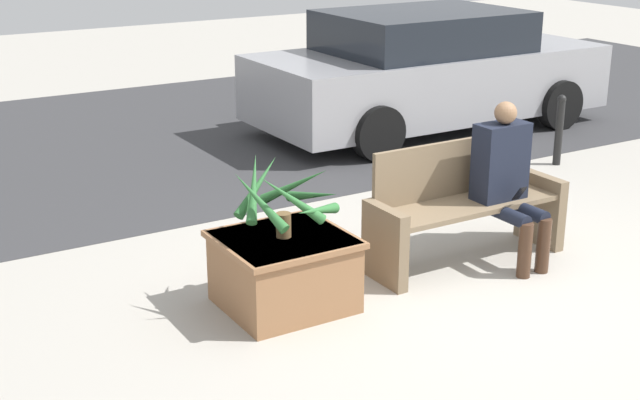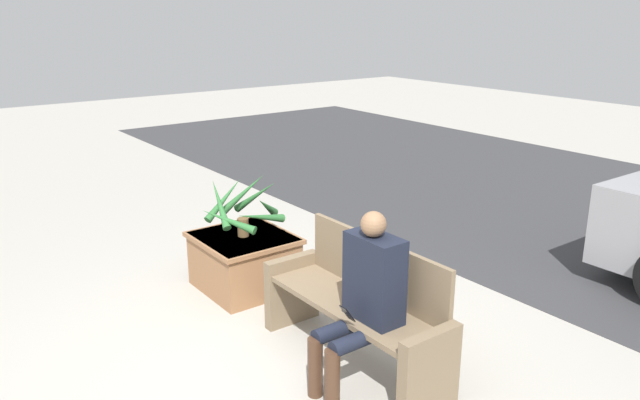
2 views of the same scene
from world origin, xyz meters
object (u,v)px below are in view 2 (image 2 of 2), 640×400
at_px(bench, 358,306).
at_px(person_seated, 365,293).
at_px(potted_plant, 243,207).
at_px(planter_box, 244,260).

distance_m(bench, person_seated, 0.41).
height_order(bench, person_seated, person_seated).
xyz_separation_m(bench, person_seated, (0.27, -0.17, 0.26)).
bearing_deg(person_seated, potted_plant, 175.70).
bearing_deg(bench, potted_plant, -178.90).
height_order(person_seated, planter_box, person_seated).
height_order(person_seated, potted_plant, person_seated).
bearing_deg(planter_box, person_seated, -4.28).
distance_m(person_seated, potted_plant, 1.88).
height_order(bench, potted_plant, potted_plant).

